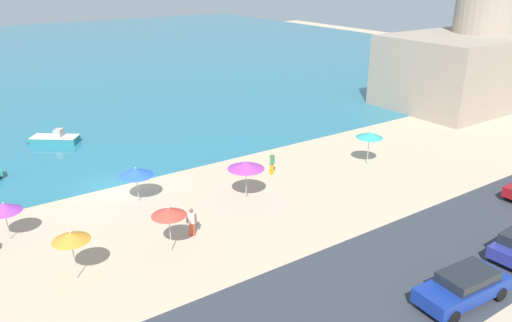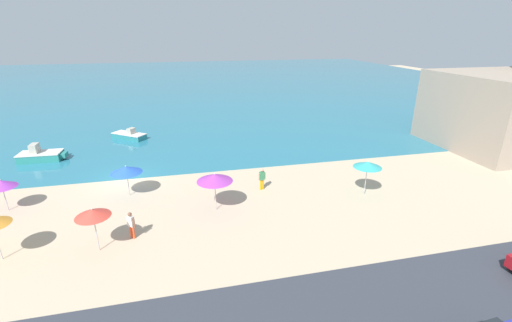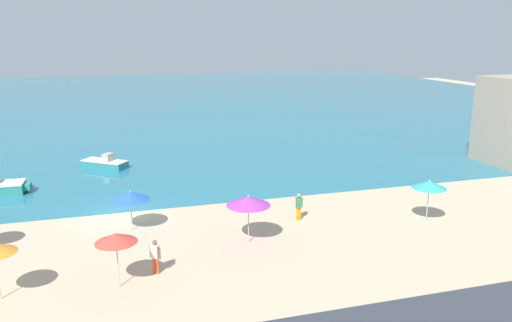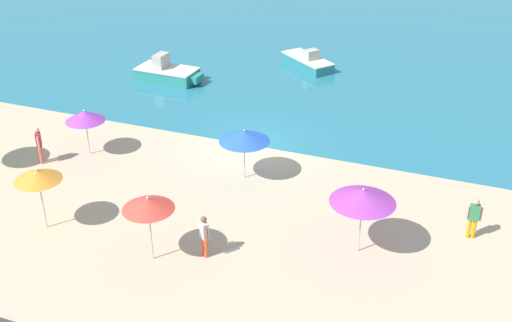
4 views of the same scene
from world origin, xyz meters
name	(u,v)px [view 4 (image 4 of 4)]	position (x,y,z in m)	size (l,w,h in m)	color
ground_plane	(254,146)	(0.00, 0.00, 0.00)	(160.00, 160.00, 0.00)	#C5AF8F
beach_umbrella_2	(363,196)	(6.52, -6.51, 2.30)	(2.32, 2.32, 2.61)	#B2B2B7
beach_umbrella_3	(38,175)	(-4.91, -9.25, 2.26)	(1.75, 1.75, 2.53)	#B2B2B7
beach_umbrella_4	(85,116)	(-6.85, -3.48, 1.91)	(1.80, 1.80, 2.22)	#B2B2B7
beach_umbrella_6	(244,136)	(0.71, -2.99, 1.99)	(2.17, 2.17, 2.30)	#B2B2B7
beach_umbrella_7	(148,204)	(-0.15, -9.56, 2.28)	(1.80, 1.80, 2.56)	#B2B2B7
bather_0	(39,143)	(-8.37, -4.99, 0.96)	(0.39, 0.48, 1.72)	#EB5844
bather_1	(204,234)	(1.50, -8.74, 0.92)	(0.46, 0.40, 1.64)	#EC512A
bather_2	(474,216)	(10.23, -4.20, 0.93)	(0.56, 0.30, 1.65)	orange
skiff_nearshore	(167,73)	(-7.86, 6.14, 0.51)	(4.00, 1.94, 1.57)	teal
skiff_offshore	(307,61)	(-0.83, 11.33, 0.41)	(3.98, 3.44, 1.22)	teal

